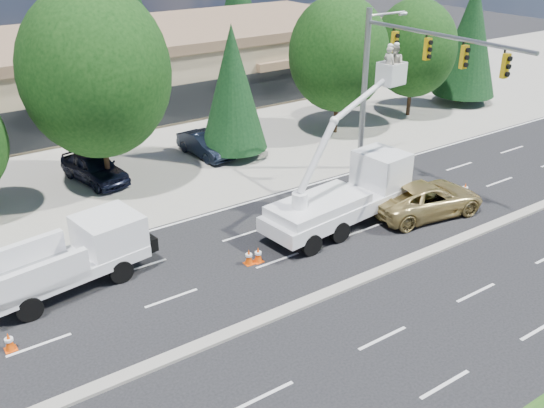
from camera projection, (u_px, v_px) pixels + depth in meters
ground at (325, 296)px, 23.51m from camera, size 140.00×140.00×0.00m
concrete_apron at (126, 148)px, 38.40m from camera, size 140.00×22.00×0.01m
road_median at (325, 294)px, 23.49m from camera, size 120.00×0.55×0.12m
strip_mall at (70, 74)px, 44.61m from camera, size 50.40×15.40×5.50m
tree_front_d at (95, 72)px, 30.48m from camera, size 7.65×7.65×10.61m
tree_front_e at (233, 88)px, 35.40m from camera, size 4.02×4.02×7.93m
tree_front_f at (339, 54)px, 39.05m from camera, size 6.50×6.50×9.02m
tree_front_g at (414, 48)px, 42.80m from camera, size 6.00×6.00×8.32m
tree_front_h at (470, 38)px, 45.81m from camera, size 4.72×4.72×9.29m
tree_back_c at (131, 9)px, 57.60m from camera, size 5.03×5.03×9.92m
signal_mast at (395, 72)px, 31.27m from camera, size 2.76×10.16×9.00m
utility_pickup at (75, 261)px, 23.87m from camera, size 6.70×3.28×2.46m
bucket_truck at (352, 186)px, 28.48m from camera, size 8.82×3.28×8.20m
traffic_cone_a at (9, 342)px, 20.43m from camera, size 0.40×0.40×0.70m
traffic_cone_b at (249, 257)px, 25.52m from camera, size 0.40×0.40×0.70m
traffic_cone_c at (258, 255)px, 25.68m from camera, size 0.40×0.40×0.70m
traffic_cone_d at (377, 207)px, 29.90m from camera, size 0.40×0.40×0.70m
traffic_cone_e at (465, 189)px, 31.84m from camera, size 0.40×0.40×0.70m
minivan at (426, 199)px, 29.64m from camera, size 6.20×3.58×1.63m
parked_car_west at (94, 167)px, 33.34m from camera, size 2.85×5.11×1.64m
parked_car_east at (205, 145)px, 36.91m from camera, size 1.84×4.48×1.44m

